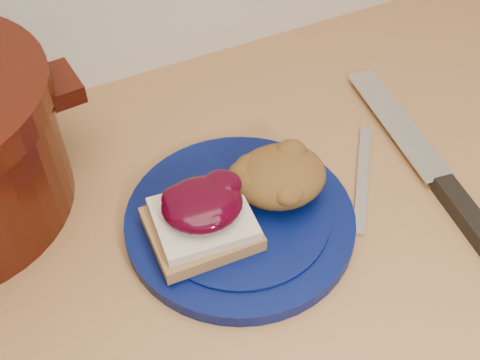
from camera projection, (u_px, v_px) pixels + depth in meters
name	position (u px, v px, depth m)	size (l,w,h in m)	color
plate	(240.00, 221.00, 0.66)	(0.25, 0.25, 0.02)	#040E44
sandwich	(202.00, 217.00, 0.62)	(0.11, 0.10, 0.05)	olive
stuffing_mound	(280.00, 176.00, 0.65)	(0.10, 0.09, 0.05)	brown
chef_knife	(450.00, 192.00, 0.69)	(0.08, 0.35, 0.02)	black
butter_knife	(363.00, 177.00, 0.71)	(0.17, 0.01, 0.00)	silver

